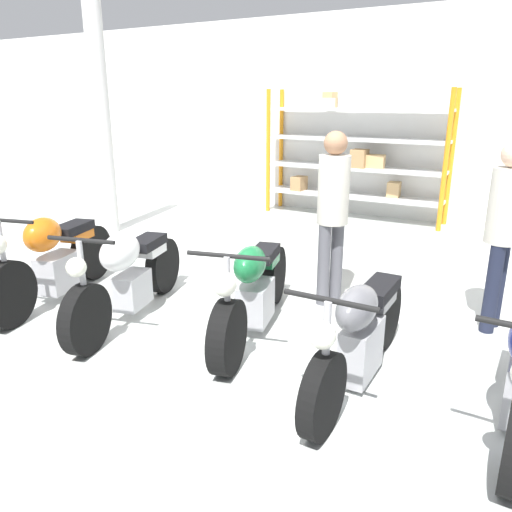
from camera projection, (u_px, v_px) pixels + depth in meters
ground_plane at (235, 341)px, 4.54m from camera, size 30.00×30.00×0.00m
back_wall at (404, 117)px, 8.74m from camera, size 30.00×0.08×3.60m
shelving_rack at (353, 154)px, 8.98m from camera, size 3.31×0.63×2.28m
support_pillar at (101, 119)px, 7.80m from camera, size 0.28×0.28×3.60m
motorcycle_orange at (53, 260)px, 5.36m from camera, size 0.83×2.05×1.06m
motorcycle_white at (128, 275)px, 4.89m from camera, size 0.79×2.09×1.02m
motorcycle_green at (253, 290)px, 4.60m from camera, size 0.82×2.12×0.98m
motorcycle_grey at (360, 333)px, 3.75m from camera, size 0.61×2.02×0.95m
person_browsing at (333, 204)px, 5.10m from camera, size 0.43×0.43×1.81m
person_near_rack at (505, 222)px, 4.48m from camera, size 0.37×0.37×1.76m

